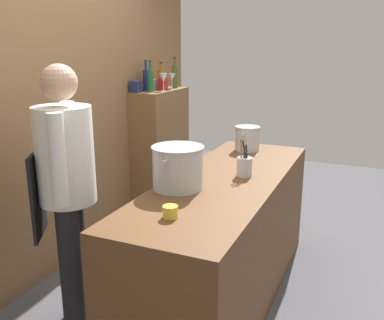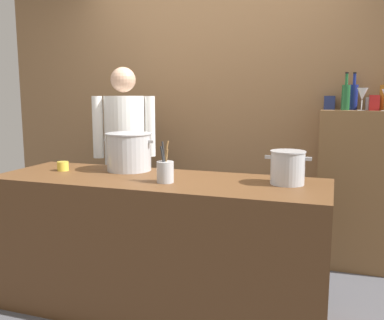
{
  "view_description": "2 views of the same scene",
  "coord_description": "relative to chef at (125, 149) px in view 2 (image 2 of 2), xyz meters",
  "views": [
    {
      "loc": [
        -2.56,
        -0.88,
        1.77
      ],
      "look_at": [
        0.1,
        0.29,
        0.97
      ],
      "focal_mm": 39.76,
      "sensor_mm": 36.0,
      "label": 1
    },
    {
      "loc": [
        1.07,
        -2.45,
        1.44
      ],
      "look_at": [
        0.13,
        0.31,
        0.98
      ],
      "focal_mm": 39.49,
      "sensor_mm": 36.0,
      "label": 2
    }
  ],
  "objects": [
    {
      "name": "ground_plane",
      "position": [
        0.64,
        -0.78,
        -0.96
      ],
      "size": [
        8.0,
        8.0,
        0.0
      ],
      "primitive_type": "plane",
      "color": "#4C4C51"
    },
    {
      "name": "brick_back_panel",
      "position": [
        0.64,
        0.62,
        0.54
      ],
      "size": [
        4.4,
        0.1,
        3.0
      ],
      "primitive_type": "cube",
      "color": "olive",
      "rests_on": "ground_plane"
    },
    {
      "name": "prep_counter",
      "position": [
        0.64,
        -0.78,
        -0.51
      ],
      "size": [
        2.16,
        0.7,
        0.9
      ],
      "primitive_type": "cube",
      "color": "brown",
      "rests_on": "ground_plane"
    },
    {
      "name": "bar_cabinet",
      "position": [
        1.97,
        0.41,
        -0.31
      ],
      "size": [
        0.76,
        0.32,
        1.31
      ],
      "primitive_type": "cube",
      "color": "brown",
      "rests_on": "ground_plane"
    },
    {
      "name": "chef",
      "position": [
        0.0,
        0.0,
        0.0
      ],
      "size": [
        0.47,
        0.41,
        1.66
      ],
      "rotation": [
        0.0,
        0.0,
        3.68
      ],
      "color": "black",
      "rests_on": "ground_plane"
    },
    {
      "name": "stockpot_large",
      "position": [
        0.34,
        -0.58,
        0.07
      ],
      "size": [
        0.38,
        0.32,
        0.27
      ],
      "color": "#B7BABF",
      "rests_on": "prep_counter"
    },
    {
      "name": "stockpot_small",
      "position": [
        1.45,
        -0.69,
        0.04
      ],
      "size": [
        0.27,
        0.21,
        0.2
      ],
      "color": "#B7BABF",
      "rests_on": "prep_counter"
    },
    {
      "name": "utensil_crock",
      "position": [
        0.74,
        -0.88,
        0.01
      ],
      "size": [
        0.1,
        0.1,
        0.25
      ],
      "color": "#B7BABF",
      "rests_on": "prep_counter"
    },
    {
      "name": "butter_jar",
      "position": [
        -0.1,
        -0.74,
        -0.03
      ],
      "size": [
        0.08,
        0.08,
        0.06
      ],
      "primitive_type": "cylinder",
      "color": "yellow",
      "rests_on": "prep_counter"
    },
    {
      "name": "wine_bottle_cobalt",
      "position": [
        1.84,
        0.48,
        0.45
      ],
      "size": [
        0.07,
        0.07,
        0.3
      ],
      "color": "navy",
      "rests_on": "bar_cabinet"
    },
    {
      "name": "wine_bottle_green",
      "position": [
        1.78,
        0.4,
        0.45
      ],
      "size": [
        0.07,
        0.07,
        0.3
      ],
      "color": "#1E592D",
      "rests_on": "bar_cabinet"
    },
    {
      "name": "wine_glass_tall",
      "position": [
        1.9,
        0.32,
        0.47
      ],
      "size": [
        0.08,
        0.08,
        0.18
      ],
      "color": "silver",
      "rests_on": "bar_cabinet"
    },
    {
      "name": "spice_tin_red",
      "position": [
        1.99,
        0.37,
        0.4
      ],
      "size": [
        0.07,
        0.07,
        0.12
      ],
      "primitive_type": "cube",
      "color": "red",
      "rests_on": "bar_cabinet"
    },
    {
      "name": "spice_tin_silver",
      "position": [
        1.97,
        0.48,
        0.39
      ],
      "size": [
        0.07,
        0.07,
        0.1
      ],
      "primitive_type": "cube",
      "color": "#B2B2B7",
      "rests_on": "bar_cabinet"
    },
    {
      "name": "spice_tin_navy",
      "position": [
        1.66,
        0.5,
        0.4
      ],
      "size": [
        0.09,
        0.09,
        0.11
      ],
      "primitive_type": "cube",
      "color": "navy",
      "rests_on": "bar_cabinet"
    }
  ]
}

